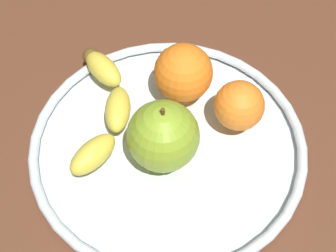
{
  "coord_description": "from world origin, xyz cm",
  "views": [
    {
      "loc": [
        -33.26,
        -8.25,
        52.59
      ],
      "look_at": [
        0.0,
        0.0,
        4.8
      ],
      "focal_mm": 54.59,
      "sensor_mm": 36.0,
      "label": 1
    }
  ],
  "objects_px": {
    "orange_back_right": "(239,106)",
    "orange_front_right": "(186,73)",
    "fruit_bowl": "(168,145)",
    "apple": "(166,137)",
    "banana": "(104,106)"
  },
  "relations": [
    {
      "from": "orange_back_right",
      "to": "orange_front_right",
      "type": "relative_size",
      "value": 0.83
    },
    {
      "from": "fruit_bowl",
      "to": "orange_back_right",
      "type": "relative_size",
      "value": 5.52
    },
    {
      "from": "fruit_bowl",
      "to": "apple",
      "type": "xyz_separation_m",
      "value": [
        -0.02,
        -0.0,
        0.05
      ]
    },
    {
      "from": "banana",
      "to": "orange_back_right",
      "type": "relative_size",
      "value": 3.23
    },
    {
      "from": "orange_front_right",
      "to": "banana",
      "type": "bearing_deg",
      "value": 123.18
    },
    {
      "from": "banana",
      "to": "orange_front_right",
      "type": "bearing_deg",
      "value": -69.66
    },
    {
      "from": "orange_back_right",
      "to": "orange_front_right",
      "type": "distance_m",
      "value": 0.08
    },
    {
      "from": "apple",
      "to": "banana",
      "type": "bearing_deg",
      "value": 64.54
    },
    {
      "from": "apple",
      "to": "orange_back_right",
      "type": "bearing_deg",
      "value": -44.89
    },
    {
      "from": "orange_back_right",
      "to": "orange_front_right",
      "type": "xyz_separation_m",
      "value": [
        0.03,
        0.07,
        0.01
      ]
    },
    {
      "from": "banana",
      "to": "orange_back_right",
      "type": "bearing_deg",
      "value": -92.54
    },
    {
      "from": "banana",
      "to": "apple",
      "type": "height_order",
      "value": "apple"
    },
    {
      "from": "banana",
      "to": "orange_back_right",
      "type": "distance_m",
      "value": 0.16
    },
    {
      "from": "fruit_bowl",
      "to": "apple",
      "type": "distance_m",
      "value": 0.05
    },
    {
      "from": "apple",
      "to": "orange_back_right",
      "type": "xyz_separation_m",
      "value": [
        0.07,
        -0.07,
        -0.01
      ]
    }
  ]
}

